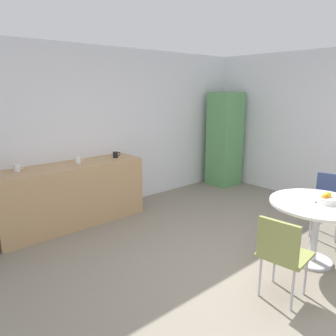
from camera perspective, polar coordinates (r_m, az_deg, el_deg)
The scene contains 11 objects.
ground_plane at distance 3.66m, azimuth 15.12°, elevation -18.96°, with size 6.00×6.00×0.00m, color gray.
wall_back at distance 5.37m, azimuth -11.44°, elevation 6.59°, with size 6.00×0.10×2.60m, color silver.
counter_block at distance 4.92m, azimuth -16.69°, elevation -4.56°, with size 2.12×0.60×0.90m, color tan.
locker_cabinet at distance 6.73m, azimuth 10.00°, elevation 5.02°, with size 0.60×0.50×1.89m, color #599959.
round_table at distance 4.01m, azimuth 24.85°, elevation -7.50°, with size 1.04×1.04×0.73m.
chair_navy at distance 4.91m, azimuth 26.63°, elevation -4.63°, with size 0.52×0.52×0.83m.
chair_olive at distance 3.21m, azimuth 19.40°, elevation -13.48°, with size 0.47×0.47×0.83m.
fruit_bowl at distance 3.96m, azimuth 26.29°, elevation -4.92°, with size 0.22×0.22×0.13m.
mug_white at distance 5.12m, azimuth -9.25°, elevation 2.34°, with size 0.13×0.08×0.09m.
mug_green at distance 4.87m, azimuth -15.60°, elevation 1.41°, with size 0.13×0.08×0.09m.
mug_red at distance 4.65m, azimuth -25.15°, elevation 0.02°, with size 0.13×0.08×0.09m.
Camera 1 is at (-2.62, -1.65, 1.95)m, focal length 34.47 mm.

